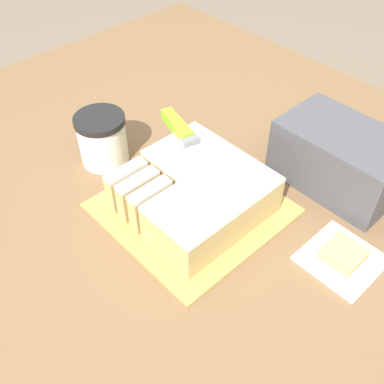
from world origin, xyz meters
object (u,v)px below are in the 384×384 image
(cake_board, at_px, (192,208))
(storage_box, at_px, (340,158))
(brownie, at_px, (343,254))
(knife, at_px, (185,136))
(cake, at_px, (196,192))
(coffee_cup, at_px, (102,139))

(cake_board, relative_size, storage_box, 1.27)
(brownie, bearing_deg, knife, -173.02)
(knife, bearing_deg, cake_board, -21.84)
(knife, relative_size, brownie, 4.44)
(brownie, relative_size, storage_box, 0.26)
(cake_board, xyz_separation_m, storage_box, (0.13, 0.25, 0.06))
(knife, relative_size, storage_box, 1.15)
(knife, height_order, brownie, knife)
(storage_box, bearing_deg, knife, -138.05)
(cake, bearing_deg, storage_box, 62.61)
(storage_box, bearing_deg, cake_board, -117.81)
(cake, xyz_separation_m, brownie, (0.25, 0.10, -0.03))
(cake, height_order, storage_box, storage_box)
(brownie, distance_m, storage_box, 0.20)
(cake_board, relative_size, knife, 1.11)
(cake, bearing_deg, coffee_cup, -170.67)
(brownie, height_order, storage_box, storage_box)
(coffee_cup, bearing_deg, cake_board, 8.24)
(knife, height_order, coffee_cup, same)
(cake, relative_size, knife, 0.86)
(knife, xyz_separation_m, storage_box, (0.22, 0.19, -0.03))
(knife, bearing_deg, cake, -17.82)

